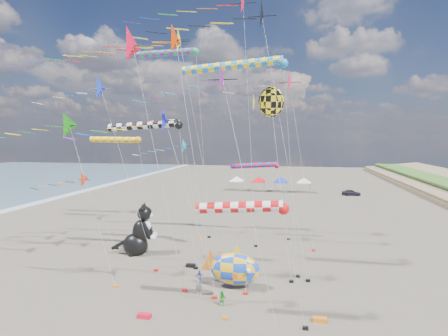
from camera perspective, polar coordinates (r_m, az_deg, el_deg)
delta_kite_0 at (r=42.36m, az=-8.54°, el=3.18°), size 8.80×1.88×12.16m
delta_kite_1 at (r=31.74m, az=-26.34°, el=5.79°), size 12.87×2.25×14.34m
delta_kite_2 at (r=27.64m, az=-11.12°, el=19.36°), size 11.95×2.24×20.51m
delta_kite_3 at (r=41.35m, az=-22.21°, el=-2.32°), size 9.27×1.78×8.43m
delta_kite_4 at (r=41.28m, az=0.19°, el=25.32°), size 15.98×3.12×28.31m
delta_kite_5 at (r=29.69m, az=-17.22°, el=17.96°), size 15.28×2.88×20.62m
delta_kite_6 at (r=33.60m, az=-18.29°, el=11.71°), size 10.05×2.22×17.63m
delta_kite_7 at (r=38.15m, az=8.90°, el=13.19°), size 11.24×2.52×19.16m
delta_kite_8 at (r=20.40m, az=0.80°, el=13.80°), size 7.78×1.96×16.58m
delta_kite_9 at (r=24.12m, az=-13.07°, el=6.63°), size 11.30×1.75×14.20m
delta_kite_10 at (r=31.28m, az=3.74°, el=23.47°), size 15.68×2.70×23.71m
delta_kite_11 at (r=38.63m, az=-8.18°, el=19.81°), size 12.16×2.65×23.64m
windsock_0 at (r=41.72m, az=5.32°, el=0.33°), size 7.18×0.64×9.18m
windsock_1 at (r=48.73m, az=-17.00°, el=4.38°), size 8.48×0.83×12.29m
windsock_2 at (r=44.37m, az=-9.71°, el=17.89°), size 10.38×0.82×22.62m
windsock_3 at (r=33.10m, az=-12.39°, el=6.68°), size 8.50×0.74×13.65m
windsock_4 at (r=31.19m, az=2.06°, el=16.27°), size 10.47×0.78×18.74m
windsock_5 at (r=22.44m, az=3.44°, el=-6.54°), size 7.29×0.75×8.11m
angelfish_kite at (r=31.17m, az=7.32°, el=10.41°), size 3.74×3.02×16.58m
cat_inflatable at (r=37.86m, az=-13.87°, el=-9.60°), size 4.35×2.79×5.44m
fish_inflatable at (r=29.33m, az=1.66°, el=-16.13°), size 5.41×2.77×3.65m
person_adult at (r=28.51m, az=-4.08°, el=-18.58°), size 0.61×0.44×1.54m
child_green at (r=26.91m, az=-0.28°, el=-20.55°), size 0.57×0.45×1.13m
child_blue at (r=30.57m, az=-4.06°, el=-17.33°), size 0.68×0.63×1.12m
kite_bag_0 at (r=34.28m, az=-5.41°, el=-15.55°), size 0.90×0.44×0.30m
kite_bag_1 at (r=26.19m, az=-12.87°, el=-22.46°), size 0.90×0.44×0.30m
kite_bag_2 at (r=25.96m, az=15.37°, el=-22.77°), size 0.90×0.44×0.30m
tent_row at (r=78.97m, az=7.46°, el=-1.59°), size 19.20×4.20×3.80m
parked_car at (r=78.10m, az=20.05°, el=-3.78°), size 3.82×1.66×1.28m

